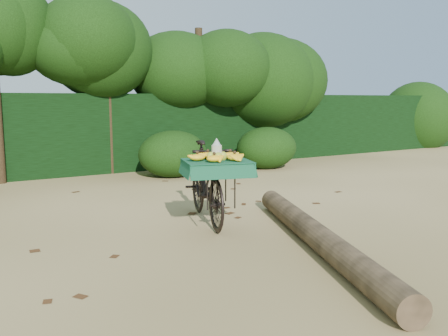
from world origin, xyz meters
TOP-DOWN VIEW (x-y plane):
  - ground at (0.00, 0.00)m, footprint 80.00×80.00m
  - vendor_bicycle at (0.25, 0.54)m, footprint 1.15×1.96m
  - fallen_log at (0.77, -1.10)m, footprint 1.72×3.78m
  - hedge_backdrop at (0.00, 6.30)m, footprint 26.00×1.80m
  - tree_row at (-0.65, 5.50)m, footprint 14.50×2.00m
  - bush_clumps at (0.50, 4.30)m, footprint 8.80×1.70m
  - leaf_litter at (0.00, 0.65)m, footprint 7.00×7.30m

SIDE VIEW (x-z plane):
  - ground at x=0.00m, z-range 0.00..0.00m
  - leaf_litter at x=0.00m, z-range 0.00..0.01m
  - fallen_log at x=0.77m, z-range 0.00..0.29m
  - bush_clumps at x=0.50m, z-range 0.00..0.90m
  - vendor_bicycle at x=0.25m, z-range 0.01..1.13m
  - hedge_backdrop at x=0.00m, z-range 0.00..1.80m
  - tree_row at x=-0.65m, z-range 0.00..4.00m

